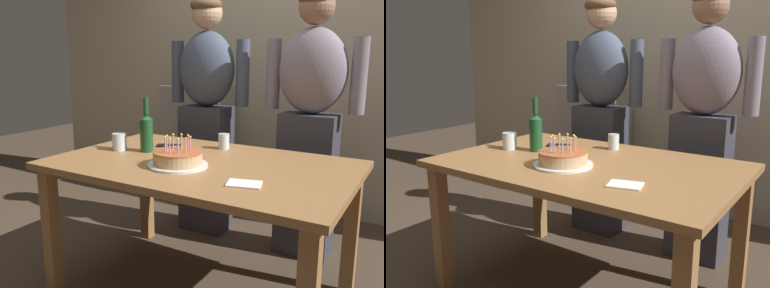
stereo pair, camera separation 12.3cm
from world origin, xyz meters
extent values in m
cube|color=tan|center=(0.00, 1.55, 1.30)|extent=(5.20, 0.10, 2.60)
cube|color=olive|center=(0.00, 0.00, 0.72)|extent=(1.50, 0.96, 0.03)
cube|color=olive|center=(-0.68, -0.41, 0.35)|extent=(0.07, 0.07, 0.70)
cube|color=olive|center=(-0.68, 0.41, 0.35)|extent=(0.07, 0.07, 0.70)
cube|color=olive|center=(0.68, 0.41, 0.35)|extent=(0.07, 0.07, 0.70)
cylinder|color=white|center=(-0.06, -0.13, 0.75)|extent=(0.30, 0.30, 0.01)
cylinder|color=tan|center=(-0.06, -0.13, 0.78)|extent=(0.24, 0.24, 0.06)
cylinder|color=#B75B33|center=(-0.06, -0.13, 0.81)|extent=(0.24, 0.24, 0.01)
cylinder|color=pink|center=(-0.11, -0.10, 0.85)|extent=(0.01, 0.01, 0.06)
sphere|color=#F9C64C|center=(-0.11, -0.10, 0.89)|extent=(0.01, 0.01, 0.01)
cylinder|color=pink|center=(-0.12, -0.14, 0.85)|extent=(0.01, 0.01, 0.06)
sphere|color=#F9C64C|center=(-0.12, -0.14, 0.89)|extent=(0.01, 0.01, 0.01)
cylinder|color=#93B7DB|center=(-0.10, -0.17, 0.85)|extent=(0.01, 0.01, 0.06)
sphere|color=#F9C64C|center=(-0.10, -0.17, 0.89)|extent=(0.01, 0.01, 0.01)
cylinder|color=#93B7DB|center=(-0.06, -0.19, 0.85)|extent=(0.01, 0.01, 0.06)
sphere|color=#F9C64C|center=(-0.06, -0.19, 0.89)|extent=(0.01, 0.01, 0.01)
cylinder|color=#93B7DB|center=(-0.02, -0.18, 0.85)|extent=(0.01, 0.01, 0.06)
sphere|color=#F9C64C|center=(-0.02, -0.18, 0.89)|extent=(0.01, 0.01, 0.01)
cylinder|color=#EAB266|center=(0.00, -0.15, 0.85)|extent=(0.01, 0.01, 0.06)
sphere|color=#F9C64C|center=(0.00, -0.15, 0.89)|extent=(0.01, 0.01, 0.01)
cylinder|color=pink|center=(0.00, -0.11, 0.85)|extent=(0.01, 0.01, 0.06)
sphere|color=#F9C64C|center=(0.00, -0.11, 0.89)|extent=(0.01, 0.01, 0.01)
cylinder|color=pink|center=(-0.03, -0.08, 0.85)|extent=(0.01, 0.01, 0.06)
sphere|color=#F9C64C|center=(-0.03, -0.08, 0.89)|extent=(0.01, 0.01, 0.01)
cylinder|color=#93B7DB|center=(-0.07, -0.07, 0.85)|extent=(0.01, 0.01, 0.06)
sphere|color=#F9C64C|center=(-0.07, -0.07, 0.89)|extent=(0.01, 0.01, 0.01)
cylinder|color=silver|center=(-0.04, 0.33, 0.78)|extent=(0.06, 0.06, 0.09)
cylinder|color=silver|center=(-0.53, -0.01, 0.79)|extent=(0.08, 0.08, 0.10)
cylinder|color=#194723|center=(-0.38, 0.04, 0.83)|extent=(0.07, 0.07, 0.18)
cone|color=#194723|center=(-0.38, 0.04, 0.94)|extent=(0.07, 0.07, 0.03)
cylinder|color=#194723|center=(-0.38, 0.04, 1.00)|extent=(0.03, 0.03, 0.09)
cube|color=black|center=(-0.35, 0.21, 0.74)|extent=(0.16, 0.13, 0.01)
cube|color=white|center=(0.34, -0.23, 0.74)|extent=(0.16, 0.14, 0.01)
cube|color=#33333D|center=(-0.40, 0.76, 0.46)|extent=(0.34, 0.23, 0.92)
ellipsoid|color=#424C60|center=(-0.40, 0.76, 1.18)|extent=(0.41, 0.27, 0.52)
sphere|color=tan|center=(-0.40, 0.76, 1.55)|extent=(0.21, 0.21, 0.21)
ellipsoid|color=brown|center=(-0.40, 0.75, 1.60)|extent=(0.21, 0.21, 0.12)
cylinder|color=#424C60|center=(-0.14, 0.79, 1.15)|extent=(0.09, 0.09, 0.44)
cylinder|color=#424C60|center=(-0.66, 0.79, 1.15)|extent=(0.09, 0.09, 0.44)
cube|color=#33333D|center=(0.33, 0.76, 0.46)|extent=(0.34, 0.23, 0.92)
ellipsoid|color=slate|center=(0.33, 0.76, 1.18)|extent=(0.41, 0.27, 0.52)
sphere|color=#936B51|center=(0.33, 0.76, 1.55)|extent=(0.21, 0.21, 0.21)
cylinder|color=slate|center=(0.59, 0.79, 1.15)|extent=(0.09, 0.09, 0.44)
cylinder|color=slate|center=(0.07, 0.79, 1.15)|extent=(0.09, 0.09, 0.44)
cube|color=#9E9384|center=(-0.82, 1.33, 0.51)|extent=(0.60, 0.30, 1.02)
cylinder|color=black|center=(-1.01, 1.33, 1.13)|extent=(0.07, 0.07, 0.23)
cylinder|color=#194723|center=(-0.89, 1.33, 1.16)|extent=(0.07, 0.07, 0.28)
cylinder|color=#194723|center=(-0.76, 1.33, 1.14)|extent=(0.07, 0.07, 0.24)
cylinder|color=black|center=(-0.63, 1.33, 1.14)|extent=(0.07, 0.07, 0.25)
camera|label=1|loc=(1.00, -1.73, 1.27)|focal=37.86mm
camera|label=2|loc=(1.11, -1.66, 1.27)|focal=37.86mm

